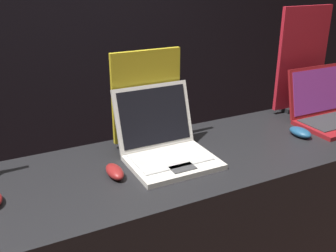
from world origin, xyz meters
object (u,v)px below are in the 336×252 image
(laptop_middle, at_px, (165,143))
(laptop_back, at_px, (328,111))
(promo_stand_back, at_px, (302,62))
(mouse_middle, at_px, (115,172))
(mouse_back, at_px, (300,132))
(promo_stand_middle, at_px, (147,100))

(laptop_middle, distance_m, laptop_back, 0.89)
(laptop_middle, relative_size, laptop_back, 0.99)
(laptop_back, distance_m, promo_stand_back, 0.29)
(mouse_middle, relative_size, promo_stand_back, 0.22)
(laptop_back, distance_m, mouse_back, 0.26)
(laptop_middle, height_order, mouse_middle, laptop_middle)
(laptop_middle, height_order, laptop_back, laptop_middle)
(laptop_back, relative_size, promo_stand_back, 0.64)
(mouse_back, bearing_deg, laptop_middle, 172.76)
(laptop_middle, bearing_deg, mouse_middle, -167.06)
(laptop_middle, bearing_deg, promo_stand_middle, 90.00)
(laptop_middle, relative_size, promo_stand_back, 0.64)
(promo_stand_middle, relative_size, laptop_back, 1.16)
(mouse_middle, relative_size, promo_stand_middle, 0.29)
(promo_stand_middle, height_order, mouse_back, promo_stand_middle)
(promo_stand_middle, height_order, promo_stand_back, promo_stand_back)
(mouse_back, bearing_deg, promo_stand_middle, 158.44)
(laptop_middle, xyz_separation_m, mouse_back, (0.64, -0.08, -0.04))
(mouse_middle, xyz_separation_m, mouse_back, (0.88, -0.03, -0.00))
(laptop_back, height_order, promo_stand_back, promo_stand_back)
(mouse_middle, bearing_deg, promo_stand_middle, 44.16)
(laptop_middle, xyz_separation_m, laptop_back, (0.89, -0.01, -0.00))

